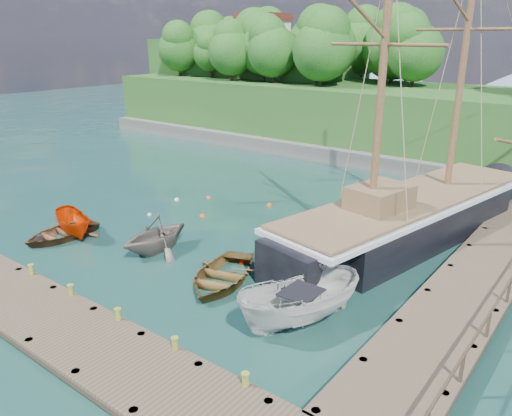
{
  "coord_description": "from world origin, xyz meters",
  "views": [
    {
      "loc": [
        15.77,
        -14.62,
        10.47
      ],
      "look_at": [
        0.84,
        4.67,
        2.0
      ],
      "focal_mm": 35.0,
      "sensor_mm": 36.0,
      "label": 1
    }
  ],
  "objects_px": {
    "rowboat_0": "(62,238)",
    "schooner": "(409,221)",
    "rowboat_1": "(156,251)",
    "rowboat_2": "(221,283)",
    "motorboat_orange": "(75,235)",
    "cabin_boat_white": "(300,325)"
  },
  "relations": [
    {
      "from": "cabin_boat_white",
      "to": "rowboat_0",
      "type": "bearing_deg",
      "value": -157.56
    },
    {
      "from": "motorboat_orange",
      "to": "schooner",
      "type": "bearing_deg",
      "value": -35.75
    },
    {
      "from": "rowboat_1",
      "to": "schooner",
      "type": "relative_size",
      "value": 0.15
    },
    {
      "from": "rowboat_1",
      "to": "cabin_boat_white",
      "type": "xyz_separation_m",
      "value": [
        9.64,
        -1.33,
        0.0
      ]
    },
    {
      "from": "rowboat_0",
      "to": "cabin_boat_white",
      "type": "bearing_deg",
      "value": 3.3
    },
    {
      "from": "rowboat_1",
      "to": "schooner",
      "type": "bearing_deg",
      "value": 47.13
    },
    {
      "from": "rowboat_2",
      "to": "rowboat_0",
      "type": "bearing_deg",
      "value": 170.02
    },
    {
      "from": "cabin_boat_white",
      "to": "schooner",
      "type": "bearing_deg",
      "value": 110.13
    },
    {
      "from": "rowboat_1",
      "to": "rowboat_2",
      "type": "height_order",
      "value": "rowboat_1"
    },
    {
      "from": "rowboat_2",
      "to": "rowboat_1",
      "type": "bearing_deg",
      "value": 155.37
    },
    {
      "from": "rowboat_0",
      "to": "schooner",
      "type": "relative_size",
      "value": 0.16
    },
    {
      "from": "rowboat_1",
      "to": "rowboat_2",
      "type": "bearing_deg",
      "value": -4.48
    },
    {
      "from": "schooner",
      "to": "motorboat_orange",
      "type": "bearing_deg",
      "value": -132.42
    },
    {
      "from": "cabin_boat_white",
      "to": "schooner",
      "type": "height_order",
      "value": "schooner"
    },
    {
      "from": "motorboat_orange",
      "to": "rowboat_2",
      "type": "bearing_deg",
      "value": -68.04
    },
    {
      "from": "schooner",
      "to": "rowboat_2",
      "type": "bearing_deg",
      "value": -103.05
    },
    {
      "from": "motorboat_orange",
      "to": "cabin_boat_white",
      "type": "xyz_separation_m",
      "value": [
        14.84,
        -0.04,
        0.0
      ]
    },
    {
      "from": "rowboat_0",
      "to": "motorboat_orange",
      "type": "distance_m",
      "value": 0.75
    },
    {
      "from": "rowboat_1",
      "to": "schooner",
      "type": "distance_m",
      "value": 13.55
    },
    {
      "from": "motorboat_orange",
      "to": "cabin_boat_white",
      "type": "height_order",
      "value": "cabin_boat_white"
    },
    {
      "from": "rowboat_2",
      "to": "motorboat_orange",
      "type": "relative_size",
      "value": 1.23
    },
    {
      "from": "rowboat_0",
      "to": "schooner",
      "type": "distance_m",
      "value": 18.91
    }
  ]
}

